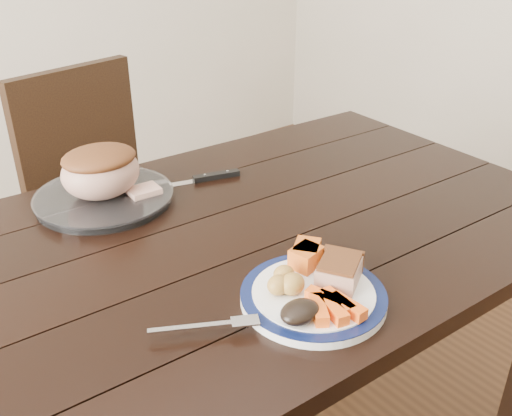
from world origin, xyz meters
TOP-DOWN VIEW (x-y plane):
  - dining_table at (-0.00, 0.00)m, footprint 1.64×0.98m
  - chair_far at (0.06, 0.74)m, footprint 0.49×0.50m
  - dinner_plate at (0.00, -0.28)m, footprint 0.25×0.25m
  - plate_rim at (0.00, -0.28)m, footprint 0.25×0.25m
  - serving_platter at (-0.12, 0.30)m, footprint 0.31×0.31m
  - pork_slice at (0.06, -0.28)m, footprint 0.11×0.10m
  - roasted_potatoes at (-0.03, -0.25)m, footprint 0.07×0.07m
  - carrot_batons at (-0.01, -0.34)m, footprint 0.08×0.11m
  - pumpkin_wedges at (0.05, -0.21)m, footprint 0.08×0.07m
  - dark_mushroom at (-0.07, -0.32)m, footprint 0.07×0.05m
  - fork at (-0.19, -0.25)m, footprint 0.16×0.10m
  - roast_joint at (-0.12, 0.30)m, footprint 0.18×0.15m
  - cut_slice at (-0.04, 0.24)m, footprint 0.07×0.06m
  - carving_knife at (0.12, 0.25)m, footprint 0.31×0.11m

SIDE VIEW (x-z plane):
  - chair_far at x=0.06m, z-range 0.06..0.99m
  - dining_table at x=0.00m, z-range 0.28..1.03m
  - carving_knife at x=0.12m, z-range 0.75..0.76m
  - dinner_plate at x=0.00m, z-range 0.75..0.77m
  - serving_platter at x=-0.12m, z-range 0.75..0.77m
  - plate_rim at x=0.00m, z-range 0.76..0.78m
  - fork at x=-0.19m, z-range 0.77..0.77m
  - cut_slice at x=-0.04m, z-range 0.77..0.78m
  - carrot_batons at x=-0.01m, z-range 0.77..0.79m
  - dark_mushroom at x=-0.07m, z-range 0.77..0.80m
  - roasted_potatoes at x=-0.03m, z-range 0.77..0.81m
  - pumpkin_wedges at x=0.05m, z-range 0.77..0.81m
  - pork_slice at x=0.06m, z-range 0.77..0.81m
  - roast_joint at x=-0.12m, z-range 0.77..0.88m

